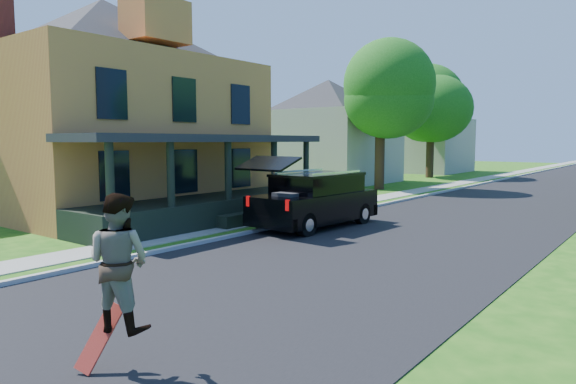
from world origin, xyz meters
The scene contains 13 objects.
ground centered at (0.00, 0.00, 0.00)m, with size 140.00×140.00×0.00m, color #1B5611.
street centered at (0.00, 20.00, 0.00)m, with size 8.00×120.00×0.02m, color black.
curb centered at (-4.05, 20.00, 0.00)m, with size 0.15×120.00×0.12m, color #A3A39E.
sidewalk centered at (-5.60, 20.00, 0.00)m, with size 1.30×120.00×0.03m, color gray.
front_walk centered at (-9.50, 6.00, 0.00)m, with size 6.50×1.20×0.03m, color gray.
main_house centered at (-12.80, 5.99, 4.92)m, with size 15.56×15.56×10.10m.
neighbor_house_mid centered at (-13.50, 24.00, 4.19)m, with size 12.78×12.78×8.30m.
neighbor_house_far centered at (-13.50, 40.00, 4.19)m, with size 12.78×12.78×8.30m.
black_suv centered at (-3.20, 7.49, 0.94)m, with size 2.23×5.33×2.45m.
skateboarder centered at (1.07, -3.00, 1.40)m, with size 1.00×0.88×1.73m.
skateboard centered at (0.90, -3.19, 0.42)m, with size 0.34×0.56×0.85m.
tree_left_mid centered at (-7.97, 21.26, 5.91)m, with size 6.47×6.70×8.72m.
tree_left_far centered at (-9.56, 32.85, 5.94)m, with size 6.76×6.86×9.11m.
Camera 1 is at (6.59, -6.68, 2.90)m, focal length 32.00 mm.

